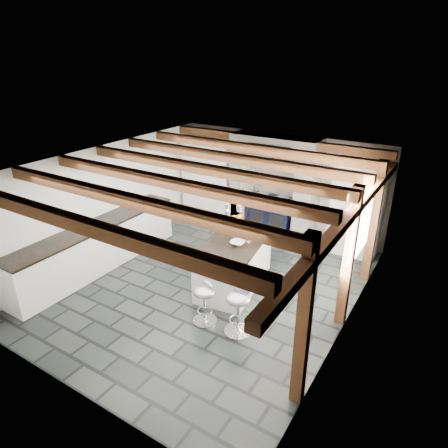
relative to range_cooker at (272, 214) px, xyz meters
The scene contains 6 objects.
ground 2.72m from the range_cooker, 90.00° to the right, with size 6.00×6.00×0.00m, color black.
room_shell 1.52m from the range_cooker, 115.80° to the right, with size 6.00×6.03×6.00m.
range_cooker is the anchor object (origin of this frame).
kitchen_island 2.45m from the range_cooker, 80.36° to the right, with size 1.21×1.92×1.19m.
bar_stool_near 3.75m from the range_cooker, 72.06° to the right, with size 0.45×0.45×0.79m.
bar_stool_far 3.66m from the range_cooker, 80.87° to the right, with size 0.45×0.45×0.72m.
Camera 1 is at (3.61, -5.24, 4.04)m, focal length 32.00 mm.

